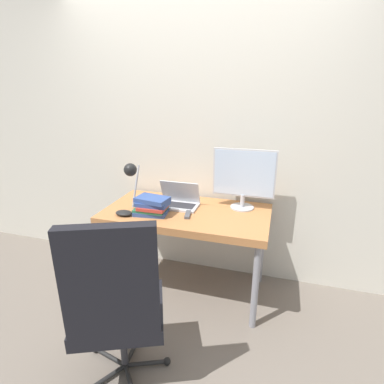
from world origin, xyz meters
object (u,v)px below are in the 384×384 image
(laptop, at_px, (179,201))
(monitor, at_px, (244,176))
(office_chair, at_px, (116,302))
(game_controller, at_px, (124,213))
(book_stack, at_px, (152,206))
(desk_lamp, at_px, (133,177))

(laptop, xyz_separation_m, monitor, (0.53, 0.12, 0.23))
(laptop, bearing_deg, office_chair, -90.02)
(laptop, distance_m, game_controller, 0.47)
(office_chair, height_order, book_stack, office_chair)
(monitor, height_order, office_chair, monitor)
(monitor, xyz_separation_m, office_chair, (-0.53, -1.19, -0.44))
(monitor, bearing_deg, office_chair, -114.06)
(monitor, distance_m, game_controller, 1.01)
(laptop, bearing_deg, game_controller, -138.22)
(monitor, height_order, book_stack, monitor)
(monitor, distance_m, office_chair, 1.37)
(book_stack, bearing_deg, monitor, 26.87)
(book_stack, height_order, game_controller, book_stack)
(desk_lamp, bearing_deg, monitor, 16.47)
(laptop, height_order, monitor, monitor)
(office_chair, bearing_deg, book_stack, 99.85)
(desk_lamp, height_order, game_controller, desk_lamp)
(desk_lamp, bearing_deg, game_controller, -91.91)
(desk_lamp, relative_size, office_chair, 0.35)
(game_controller, bearing_deg, book_stack, 23.63)
(desk_lamp, relative_size, game_controller, 2.80)
(monitor, height_order, desk_lamp, monitor)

